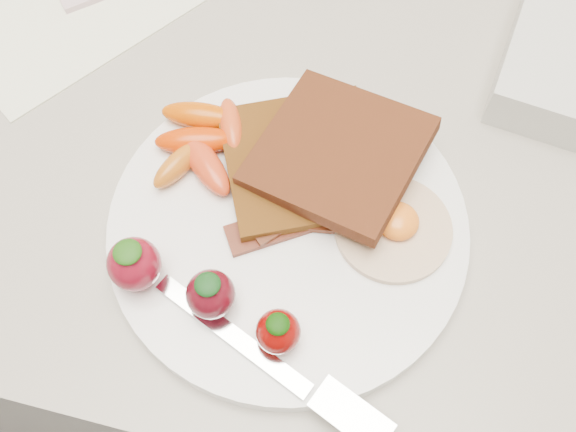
# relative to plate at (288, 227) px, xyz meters

# --- Properties ---
(counter) EXTENTS (2.00, 0.60, 0.90)m
(counter) POSITION_rel_plate_xyz_m (-0.02, 0.13, -0.46)
(counter) COLOR gray
(counter) RESTS_ON ground
(plate) EXTENTS (0.27, 0.27, 0.02)m
(plate) POSITION_rel_plate_xyz_m (0.00, 0.00, 0.00)
(plate) COLOR white
(plate) RESTS_ON counter
(toast_lower) EXTENTS (0.15, 0.15, 0.01)m
(toast_lower) POSITION_rel_plate_xyz_m (-0.00, 0.05, 0.02)
(toast_lower) COLOR #4A260A
(toast_lower) RESTS_ON plate
(toast_upper) EXTENTS (0.14, 0.14, 0.03)m
(toast_upper) POSITION_rel_plate_xyz_m (0.03, 0.06, 0.03)
(toast_upper) COLOR black
(toast_upper) RESTS_ON toast_lower
(fried_egg) EXTENTS (0.10, 0.10, 0.02)m
(fried_egg) POSITION_rel_plate_xyz_m (0.08, 0.01, 0.01)
(fried_egg) COLOR white
(fried_egg) RESTS_ON plate
(bacon_strips) EXTENTS (0.11, 0.10, 0.01)m
(bacon_strips) POSITION_rel_plate_xyz_m (0.01, 0.01, 0.01)
(bacon_strips) COLOR #401309
(bacon_strips) RESTS_ON plate
(baby_carrots) EXTENTS (0.08, 0.10, 0.02)m
(baby_carrots) POSITION_rel_plate_xyz_m (-0.08, 0.05, 0.02)
(baby_carrots) COLOR #CB3200
(baby_carrots) RESTS_ON plate
(strawberries) EXTENTS (0.14, 0.06, 0.05)m
(strawberries) POSITION_rel_plate_xyz_m (-0.05, -0.07, 0.03)
(strawberries) COLOR maroon
(strawberries) RESTS_ON plate
(fork) EXTENTS (0.18, 0.09, 0.00)m
(fork) POSITION_rel_plate_xyz_m (0.02, -0.11, 0.01)
(fork) COLOR silver
(fork) RESTS_ON plate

